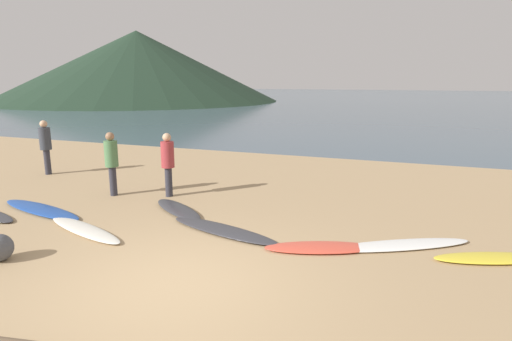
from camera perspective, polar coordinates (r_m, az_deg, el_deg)
ground_plane at (r=15.41m, az=8.74°, el=0.87°), size 120.00×120.00×0.20m
ocean_water at (r=65.67m, az=18.30°, el=9.10°), size 140.00×100.00×0.01m
headland_hill at (r=58.61m, az=-15.56°, el=13.31°), size 36.05×36.05×8.87m
surfboard_1 at (r=10.65m, az=-26.89°, el=-4.68°), size 2.74×1.13×0.08m
surfboard_2 at (r=8.94m, az=-22.05°, el=-7.32°), size 2.37×1.18×0.08m
surfboard_3 at (r=9.65m, az=-10.41°, el=-5.13°), size 1.87×1.51×0.10m
surfboard_4 at (r=8.28m, az=-4.48°, el=-7.95°), size 2.59×1.20×0.09m
surfboard_5 at (r=7.55m, az=8.58°, el=-10.16°), size 2.00×1.23×0.08m
surfboard_6 at (r=7.99m, az=18.75°, el=-9.43°), size 2.51×1.74×0.07m
surfboard_7 at (r=8.03m, az=29.06°, el=-10.22°), size 1.95×1.14×0.08m
person_0 at (r=10.72m, az=-11.75°, el=1.46°), size 0.32×0.32×1.60m
person_1 at (r=14.47m, az=-26.39°, el=3.35°), size 0.34×0.34×1.66m
person_3 at (r=11.17m, az=-18.81°, el=1.53°), size 0.32×0.32×1.61m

